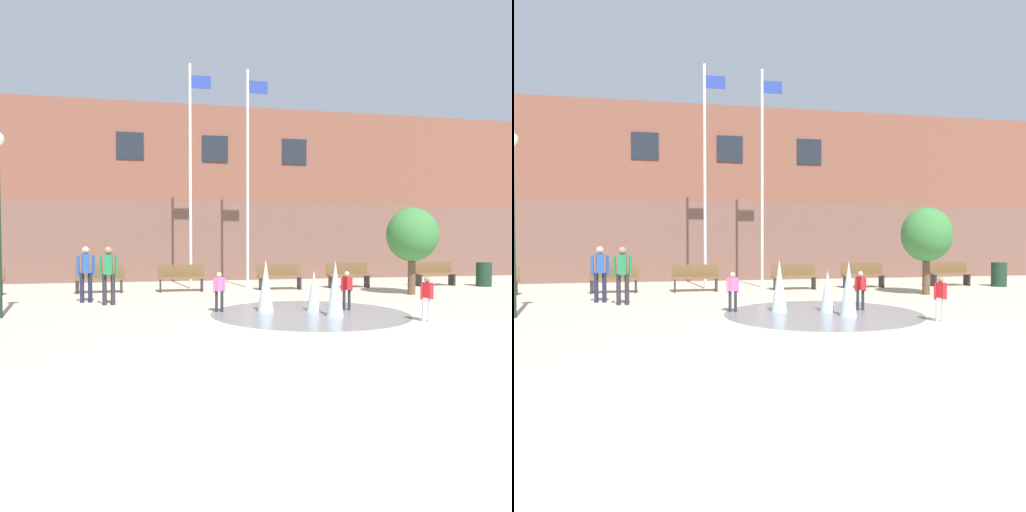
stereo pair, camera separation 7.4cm
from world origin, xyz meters
TOP-DOWN VIEW (x-y plane):
  - ground_plane at (0.00, 0.00)m, footprint 100.00×100.00m
  - library_building at (0.00, 17.91)m, footprint 36.00×6.05m
  - splash_fountain at (0.94, 5.20)m, footprint 4.79×4.79m
  - park_bench_under_left_flagpole at (-4.37, 10.92)m, footprint 1.60×0.44m
  - park_bench_center at (-1.69, 10.83)m, footprint 1.60×0.44m
  - park_bench_under_right_flagpole at (1.77, 10.76)m, footprint 1.60×0.44m
  - park_bench_near_trashcan at (4.41, 10.89)m, footprint 1.60×0.44m
  - park_bench_far_right at (7.94, 10.91)m, footprint 1.60×0.44m
  - child_in_fountain at (3.22, 3.55)m, footprint 0.31×0.24m
  - adult_near_bench at (-4.50, 8.42)m, footprint 0.50×0.37m
  - child_running at (-1.05, 5.86)m, footprint 0.31×0.23m
  - child_with_pink_shirt at (2.15, 5.50)m, footprint 0.31×0.24m
  - adult_watching at (-3.82, 7.74)m, footprint 0.50×0.34m
  - flagpole_left at (-1.26, 11.71)m, footprint 0.80×0.10m
  - flagpole_right at (0.83, 11.71)m, footprint 0.80×0.10m
  - trash_can at (9.63, 10.31)m, footprint 0.56×0.56m
  - street_tree_near_building at (5.55, 8.36)m, footprint 1.63×1.63m

SIDE VIEW (x-z plane):
  - ground_plane at x=0.00m, z-range 0.00..0.00m
  - trash_can at x=9.63m, z-range 0.00..0.90m
  - splash_fountain at x=0.94m, z-range -0.18..1.11m
  - park_bench_under_left_flagpole at x=-4.37m, z-range 0.02..0.93m
  - park_bench_center at x=-1.69m, z-range 0.02..0.93m
  - park_bench_under_right_flagpole at x=1.77m, z-range 0.02..0.93m
  - park_bench_near_trashcan at x=4.41m, z-range 0.02..0.93m
  - park_bench_far_right at x=7.94m, z-range 0.02..0.93m
  - child_in_fountain at x=3.22m, z-range 0.09..1.07m
  - child_running at x=-1.05m, z-range 0.09..1.07m
  - child_with_pink_shirt at x=2.15m, z-range 0.09..1.07m
  - adult_near_bench at x=-4.50m, z-range 0.14..1.73m
  - adult_watching at x=-3.82m, z-range 0.14..1.73m
  - street_tree_near_building at x=5.55m, z-range 0.52..3.32m
  - library_building at x=0.00m, z-range 0.00..7.45m
  - flagpole_right at x=0.83m, z-range 0.25..8.21m
  - flagpole_left at x=-1.26m, z-range 0.25..8.26m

